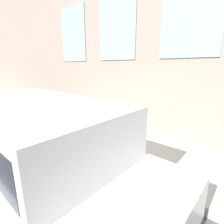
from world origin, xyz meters
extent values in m
plane|color=#514F4C|center=(0.00, 0.00, 0.00)|extent=(80.00, 80.00, 0.00)
cube|color=#B2ADA3|center=(1.16, 0.00, 0.09)|extent=(2.32, 60.00, 0.17)
cube|color=gray|center=(2.47, 0.00, 3.73)|extent=(0.30, 40.00, 7.45)
cube|color=#8C9EA8|center=(2.30, -1.21, 3.62)|extent=(0.03, 1.57, 2.20)
cube|color=#8C9EA8|center=(2.30, 1.21, 3.62)|extent=(0.03, 1.57, 2.20)
cube|color=#8C9EA8|center=(2.30, 3.63, 3.62)|extent=(0.03, 1.57, 2.20)
cylinder|color=red|center=(0.50, -0.33, 0.19)|extent=(0.38, 0.38, 0.04)
cylinder|color=red|center=(0.50, -0.33, 0.54)|extent=(0.28, 0.28, 0.73)
sphere|color=maroon|center=(0.50, -0.33, 0.91)|extent=(0.29, 0.29, 0.29)
cylinder|color=black|center=(0.50, -0.33, 0.99)|extent=(0.10, 0.10, 0.12)
cylinder|color=red|center=(0.50, -0.52, 0.63)|extent=(0.09, 0.10, 0.09)
cylinder|color=red|center=(0.50, -0.14, 0.63)|extent=(0.09, 0.10, 0.09)
cylinder|color=navy|center=(0.78, 0.33, 0.44)|extent=(0.08, 0.08, 0.53)
cylinder|color=navy|center=(0.89, 0.33, 0.44)|extent=(0.08, 0.08, 0.53)
cube|color=#72288C|center=(0.84, 0.33, 0.90)|extent=(0.14, 0.10, 0.40)
cylinder|color=#72288C|center=(0.73, 0.33, 0.91)|extent=(0.06, 0.06, 0.38)
cylinder|color=#72288C|center=(0.94, 0.33, 0.91)|extent=(0.06, 0.06, 0.38)
sphere|color=brown|center=(0.84, 0.33, 1.19)|extent=(0.18, 0.18, 0.18)
cylinder|color=black|center=(-0.54, 1.60, 0.35)|extent=(0.24, 0.70, 0.70)
cylinder|color=black|center=(-0.54, -1.59, 0.35)|extent=(0.24, 0.70, 0.70)
cube|color=white|center=(-1.41, 0.00, 0.66)|extent=(1.98, 5.16, 0.63)
cube|color=white|center=(-1.41, -0.12, 1.36)|extent=(1.74, 3.20, 0.78)
cube|color=#1E232D|center=(-1.41, -0.12, 1.36)|extent=(1.75, 2.94, 0.50)
cylinder|color=black|center=(-0.63, 4.53, 0.41)|extent=(0.24, 0.83, 0.83)
camera|label=1|loc=(-2.66, -2.91, 2.30)|focal=28.00mm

